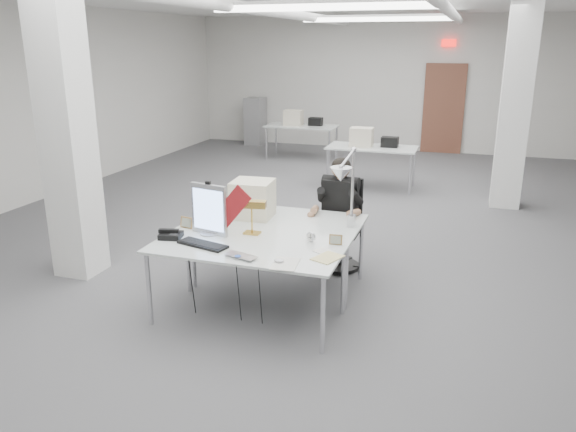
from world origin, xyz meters
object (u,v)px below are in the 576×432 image
Objects in this scene: monitor at (209,209)px; bankers_lamp at (252,217)px; seated_person at (340,196)px; desk_phone at (171,235)px; beige_monitor at (253,199)px; desk_main at (247,247)px; architect_lamp at (347,192)px; laptop at (238,258)px; office_chair at (340,231)px.

monitor is 0.42m from bankers_lamp.
seated_person is at bearing 51.04° from bankers_lamp.
seated_person reaches higher than bankers_lamp.
bankers_lamp is 1.67× the size of desk_phone.
beige_monitor is at bearing 85.36° from monitor.
desk_phone is 1.04m from beige_monitor.
architect_lamp is (0.80, 0.63, 0.44)m from desk_main.
bankers_lamp is (0.39, 0.13, -0.08)m from monitor.
monitor reaches higher than desk_main.
desk_main is 2.09× the size of architect_lamp.
desk_phone is 0.24× the size of architect_lamp.
desk_main is 5.89× the size of laptop.
beige_monitor is (0.19, 0.67, -0.05)m from monitor.
architect_lamp reaches higher than beige_monitor.
bankers_lamp is at bearing -158.25° from architect_lamp.
monitor reaches higher than office_chair.
beige_monitor reaches higher than desk_main.
desk_phone is (-0.31, -0.23, -0.23)m from monitor.
architect_lamp is at bearing 11.15° from desk_phone.
monitor is 1.36m from architect_lamp.
laptop is 1.27m from beige_monitor.
desk_main is 2.19× the size of seated_person.
desk_main is at bearing -105.81° from seated_person.
desk_main is 1.11m from architect_lamp.
office_chair is at bearing 38.25° from desk_phone.
office_chair is at bearing 63.90° from monitor.
office_chair is 1.14× the size of seated_person.
seated_person reaches higher than monitor.
bankers_lamp is (-0.09, 0.34, 0.19)m from desk_main.
beige_monitor is (-0.83, -0.61, 0.06)m from seated_person.
desk_phone is at bearing -162.83° from bankers_lamp.
beige_monitor is (-0.83, -0.66, 0.49)m from office_chair.
desk_main is 1.65m from office_chair.
seated_person reaches higher than desk_phone.
monitor is at bearing 156.46° from desk_main.
desk_main is 5.21× the size of bankers_lamp.
desk_phone is 0.49× the size of beige_monitor.
architect_lamp is (1.28, 0.42, 0.18)m from monitor.
laptop is 0.88× the size of bankers_lamp.
laptop is 0.71m from bankers_lamp.
beige_monitor is 0.49× the size of architect_lamp.
office_chair is 1.42m from bankers_lamp.
desk_main is 0.34m from laptop.
desk_phone reaches higher than desk_main.
bankers_lamp is at bearing 16.16° from desk_phone.
seated_person is at bearing 62.83° from monitor.
seated_person reaches higher than beige_monitor.
architect_lamp is (1.59, 0.65, 0.41)m from desk_phone.
seated_person is (0.54, 1.48, 0.16)m from desk_main.
bankers_lamp reaches higher than desk_main.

